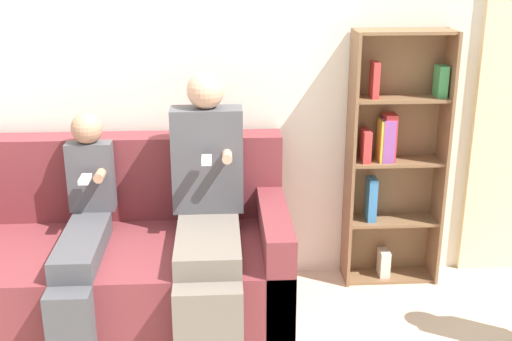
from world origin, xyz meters
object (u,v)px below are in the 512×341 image
at_px(adult_seated, 208,208).
at_px(child_seated, 82,236).
at_px(couch, 102,264).
at_px(bookshelf, 392,157).

distance_m(adult_seated, child_seated, 0.64).
relative_size(couch, child_seated, 1.78).
xyz_separation_m(couch, bookshelf, (1.65, 0.37, 0.45)).
bearing_deg(couch, bookshelf, 12.62).
height_order(couch, child_seated, child_seated).
bearing_deg(bookshelf, couch, -167.38).
height_order(adult_seated, bookshelf, bookshelf).
bearing_deg(couch, child_seated, -105.94).
bearing_deg(adult_seated, child_seated, -174.43).
xyz_separation_m(couch, adult_seated, (0.58, -0.11, 0.36)).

